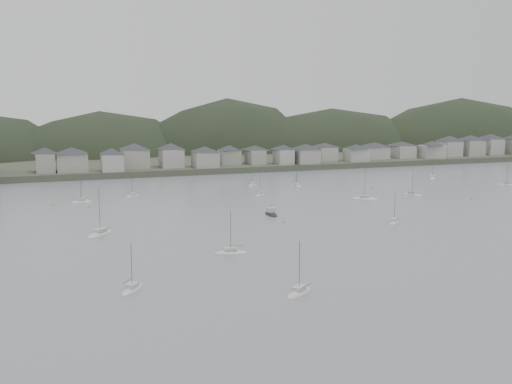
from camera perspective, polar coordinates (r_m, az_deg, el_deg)
name	(u,v)px	position (r m, az deg, el deg)	size (l,w,h in m)	color
ground	(375,271)	(127.75, 11.55, -7.55)	(900.00, 900.00, 0.00)	slate
far_shore_land	(147,152)	(405.98, -10.59, 3.87)	(900.00, 250.00, 3.00)	#383D2D
forested_ridge	(161,174)	(383.03, -9.20, 1.70)	(851.55, 103.94, 102.57)	black
waterfront_town	(277,153)	(311.03, 2.02, 3.86)	(451.48, 28.46, 12.92)	gray
moored_fleet	(270,215)	(185.13, 1.32, -2.21)	(241.75, 143.71, 13.45)	beige
motor_launch_far	(271,214)	(185.50, 1.48, -2.15)	(3.41, 8.48, 3.99)	black
mooring_buoys	(261,203)	(206.24, 0.45, -1.07)	(146.17, 54.98, 0.70)	#C18340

